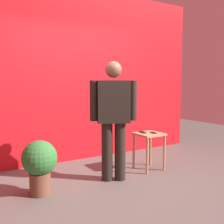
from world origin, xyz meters
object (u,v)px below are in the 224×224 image
object	(u,v)px
cell_phone	(153,133)
side_table	(149,141)
potted_plant	(40,163)
tv_remote	(143,132)
standing_person	(113,115)

from	to	relation	value
cell_phone	side_table	bearing A→B (deg)	173.04
side_table	cell_phone	distance (m)	0.15
side_table	potted_plant	world-z (taller)	potted_plant
side_table	tv_remote	xyz separation A→B (m)	(-0.07, 0.08, 0.13)
standing_person	side_table	world-z (taller)	standing_person
side_table	potted_plant	distance (m)	1.81
standing_person	cell_phone	world-z (taller)	standing_person
cell_phone	potted_plant	bearing A→B (deg)	-159.20
standing_person	tv_remote	xyz separation A→B (m)	(0.68, 0.20, -0.34)
standing_person	potted_plant	bearing A→B (deg)	177.78
cell_phone	potted_plant	size ratio (longest dim) A/B	0.21
cell_phone	potted_plant	xyz separation A→B (m)	(-1.87, -0.05, -0.19)
cell_phone	tv_remote	bearing A→B (deg)	157.71
tv_remote	potted_plant	xyz separation A→B (m)	(-1.74, -0.16, -0.20)
side_table	cell_phone	world-z (taller)	cell_phone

